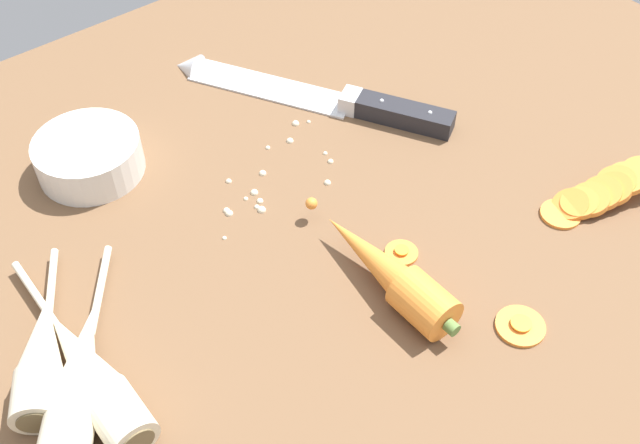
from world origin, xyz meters
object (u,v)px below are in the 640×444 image
object	(u,v)px
prep_bowl	(89,155)
parsnip_front	(91,375)
chefs_knife	(304,93)
parsnip_mid_left	(41,357)
carrot_slice_stray_near	(521,325)
carrot_slice_stray_mid	(402,252)
carrot_slice_stack	(601,193)
whole_carrot	(389,272)
parsnip_mid_right	(78,381)

from	to	relation	value
prep_bowl	parsnip_front	bearing A→B (deg)	-116.90
chefs_knife	parsnip_mid_left	bearing A→B (deg)	-158.68
carrot_slice_stray_near	carrot_slice_stray_mid	distance (cm)	12.88
carrot_slice_stray_mid	carrot_slice_stack	bearing A→B (deg)	-20.35
carrot_slice_stray_near	prep_bowl	distance (cm)	46.13
whole_carrot	carrot_slice_stray_near	xyz separation A→B (cm)	(5.94, -10.61, -1.74)
parsnip_front	prep_bowl	xyz separation A→B (cm)	(12.04, 23.74, 0.17)
parsnip_mid_right	parsnip_mid_left	bearing A→B (deg)	108.71
parsnip_mid_right	carrot_slice_stray_mid	world-z (taller)	parsnip_mid_right
chefs_knife	parsnip_front	bearing A→B (deg)	-152.29
carrot_slice_stray_mid	parsnip_mid_left	bearing A→B (deg)	163.44
chefs_knife	carrot_slice_stack	size ratio (longest dim) A/B	2.46
whole_carrot	carrot_slice_stray_mid	world-z (taller)	whole_carrot
carrot_slice_stray_near	carrot_slice_stray_mid	world-z (taller)	same
prep_bowl	carrot_slice_stray_near	bearing A→B (deg)	-64.93
parsnip_mid_left	prep_bowl	world-z (taller)	same
parsnip_front	carrot_slice_stack	size ratio (longest dim) A/B	1.79
parsnip_mid_left	carrot_slice_stack	bearing A→B (deg)	-18.05
chefs_knife	carrot_slice_stack	bearing A→B (deg)	-68.94
carrot_slice_stack	parsnip_front	bearing A→B (deg)	165.46
parsnip_front	carrot_slice_stray_near	xyz separation A→B (cm)	(31.57, -18.02, -1.62)
carrot_slice_stray_mid	prep_bowl	world-z (taller)	prep_bowl
parsnip_mid_right	prep_bowl	bearing A→B (deg)	60.90
parsnip_mid_left	carrot_slice_stray_mid	distance (cm)	33.09
whole_carrot	carrot_slice_stack	bearing A→B (deg)	-12.82
carrot_slice_stack	carrot_slice_stray_mid	xyz separation A→B (cm)	(-20.21, 7.49, -0.98)
carrot_slice_stack	carrot_slice_stray_mid	size ratio (longest dim) A/B	4.08
parsnip_mid_left	carrot_slice_stray_near	world-z (taller)	parsnip_mid_left
parsnip_mid_right	carrot_slice_stray_near	distance (cm)	37.41
whole_carrot	prep_bowl	xyz separation A→B (cm)	(-13.59, 31.14, 0.05)
chefs_knife	whole_carrot	xyz separation A→B (cm)	(-11.43, -26.87, 1.45)
chefs_knife	parsnip_mid_left	size ratio (longest dim) A/B	1.87
whole_carrot	carrot_slice_stack	xyz separation A→B (cm)	(23.86, -5.43, -0.75)
carrot_slice_stack	carrot_slice_stray_near	world-z (taller)	carrot_slice_stack
parsnip_mid_right	carrot_slice_stack	world-z (taller)	parsnip_mid_right
parsnip_mid_right	prep_bowl	xyz separation A→B (cm)	(13.11, 23.56, 0.17)
chefs_knife	parsnip_mid_right	xyz separation A→B (cm)	(-38.13, -19.28, 1.33)
parsnip_mid_right	carrot_slice_stack	distance (cm)	52.22
whole_carrot	carrot_slice_stray_mid	distance (cm)	4.54
parsnip_mid_left	carrot_slice_stray_near	bearing A→B (deg)	-33.05
carrot_slice_stray_mid	chefs_knife	bearing A→B (deg)	72.62
parsnip_front	parsnip_mid_right	world-z (taller)	same
carrot_slice_stray_near	parsnip_front	bearing A→B (deg)	150.28
whole_carrot	parsnip_mid_left	distance (cm)	30.28
parsnip_front	carrot_slice_stack	xyz separation A→B (cm)	(49.50, -12.84, -0.64)
chefs_knife	parsnip_mid_left	distance (cm)	42.36
whole_carrot	prep_bowl	bearing A→B (deg)	113.58
parsnip_mid_left	carrot_slice_stray_near	size ratio (longest dim) A/B	3.89
carrot_slice_stray_near	carrot_slice_stray_mid	size ratio (longest dim) A/B	1.38
parsnip_mid_left	prep_bowl	size ratio (longest dim) A/B	1.55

